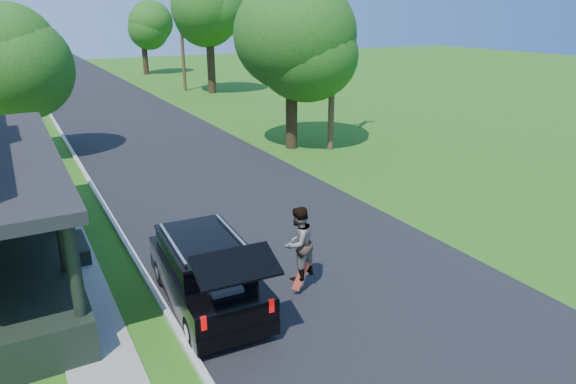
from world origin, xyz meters
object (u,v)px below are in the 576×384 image
tree_right_near (291,40)px  utility_pole_near (334,23)px  black_suv (207,272)px  skateboarder (298,243)px

tree_right_near → utility_pole_near: bearing=-37.2°
black_suv → tree_right_near: bearing=56.5°
skateboarder → utility_pole_near: size_ratio=0.16×
black_suv → tree_right_near: (8.53, 11.49, 4.26)m
skateboarder → utility_pole_near: bearing=-148.4°
utility_pole_near → tree_right_near: bearing=131.8°
black_suv → skateboarder: (2.08, -0.49, 0.45)m
skateboarder → tree_right_near: 14.12m
black_suv → utility_pole_near: utility_pole_near is taller
tree_right_near → utility_pole_near: 2.09m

